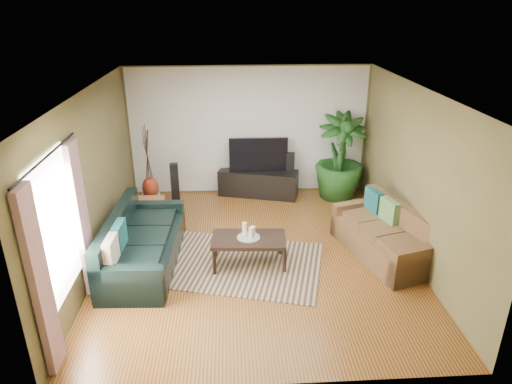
{
  "coord_description": "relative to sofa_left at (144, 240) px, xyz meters",
  "views": [
    {
      "loc": [
        -0.4,
        -6.51,
        3.92
      ],
      "look_at": [
        0.0,
        0.2,
        1.05
      ],
      "focal_mm": 32.0,
      "sensor_mm": 36.0,
      "label": 1
    }
  ],
  "objects": [
    {
      "name": "wall_left",
      "position": [
        -0.71,
        0.15,
        0.92
      ],
      "size": [
        0.0,
        5.5,
        5.5
      ],
      "primitive_type": "plane",
      "rotation": [
        1.57,
        0.0,
        1.57
      ],
      "color": "brown",
      "rests_on": "ground"
    },
    {
      "name": "tv_stand",
      "position": [
        1.98,
        2.65,
        -0.15
      ],
      "size": [
        1.73,
        0.92,
        0.55
      ],
      "primitive_type": "cube",
      "rotation": [
        0.0,
        0.0,
        -0.27
      ],
      "color": "black",
      "rests_on": "floor"
    },
    {
      "name": "curtain_rod",
      "position": [
        -0.64,
        -1.45,
        1.87
      ],
      "size": [
        0.03,
        1.9,
        0.03
      ],
      "primitive_type": "cylinder",
      "rotation": [
        1.57,
        0.0,
        0.0
      ],
      "color": "black",
      "rests_on": "ground"
    },
    {
      "name": "candle_tray",
      "position": [
        1.64,
        -0.1,
        0.05
      ],
      "size": [
        0.36,
        0.36,
        0.02
      ],
      "primitive_type": "cylinder",
      "color": "gray",
      "rests_on": "coffee_table"
    },
    {
      "name": "candle_mid",
      "position": [
        1.68,
        -0.14,
        0.15
      ],
      "size": [
        0.07,
        0.07,
        0.18
      ],
      "primitive_type": "cylinder",
      "color": "beige",
      "rests_on": "candle_tray"
    },
    {
      "name": "side_table",
      "position": [
        -0.09,
        1.27,
        -0.16
      ],
      "size": [
        0.52,
        0.52,
        0.54
      ],
      "primitive_type": "cube",
      "rotation": [
        0.0,
        0.0,
        0.03
      ],
      "color": "olive",
      "rests_on": "floor"
    },
    {
      "name": "candle_short",
      "position": [
        1.71,
        -0.04,
        0.14
      ],
      "size": [
        0.07,
        0.07,
        0.15
      ],
      "primitive_type": "cylinder",
      "color": "beige",
      "rests_on": "candle_tray"
    },
    {
      "name": "coffee_table",
      "position": [
        1.64,
        -0.1,
        -0.19
      ],
      "size": [
        1.19,
        0.7,
        0.47
      ],
      "primitive_type": "cube",
      "rotation": [
        0.0,
        0.0,
        -0.07
      ],
      "color": "black",
      "rests_on": "floor"
    },
    {
      "name": "sofa_left",
      "position": [
        0.0,
        0.0,
        0.0
      ],
      "size": [
        1.08,
        2.34,
        0.85
      ],
      "primitive_type": "cube",
      "rotation": [
        0.0,
        0.0,
        1.53
      ],
      "color": "black",
      "rests_on": "floor"
    },
    {
      "name": "backwall_panel",
      "position": [
        1.79,
        2.89,
        0.93
      ],
      "size": [
        4.9,
        0.0,
        4.9
      ],
      "primitive_type": "plane",
      "rotation": [
        1.57,
        0.0,
        0.0
      ],
      "color": "white",
      "rests_on": "ground"
    },
    {
      "name": "pedestal",
      "position": [
        -0.18,
        1.97,
        -0.25
      ],
      "size": [
        0.42,
        0.42,
        0.35
      ],
      "primitive_type": "cube",
      "rotation": [
        0.0,
        0.0,
        0.26
      ],
      "color": "gray",
      "rests_on": "floor"
    },
    {
      "name": "potted_plant",
      "position": [
        3.65,
        2.44,
        0.47
      ],
      "size": [
        1.03,
        1.03,
        1.8
      ],
      "primitive_type": "imported",
      "rotation": [
        0.0,
        0.0,
        0.03
      ],
      "color": "#1A4717",
      "rests_on": "floor"
    },
    {
      "name": "area_rug",
      "position": [
        1.52,
        -0.11,
        -0.42
      ],
      "size": [
        2.85,
        2.33,
        0.01
      ],
      "primitive_type": "cube",
      "rotation": [
        0.0,
        0.0,
        -0.25
      ],
      "color": "tan",
      "rests_on": "floor"
    },
    {
      "name": "wall_back",
      "position": [
        1.79,
        2.9,
        0.93
      ],
      "size": [
        5.0,
        0.0,
        5.0
      ],
      "primitive_type": "plane",
      "rotation": [
        1.57,
        0.0,
        0.0
      ],
      "color": "brown",
      "rests_on": "ground"
    },
    {
      "name": "plant_pot",
      "position": [
        3.65,
        2.44,
        -0.3
      ],
      "size": [
        0.33,
        0.33,
        0.26
      ],
      "primitive_type": "cylinder",
      "color": "black",
      "rests_on": "floor"
    },
    {
      "name": "floor",
      "position": [
        1.79,
        0.15,
        -0.42
      ],
      "size": [
        5.5,
        5.5,
        0.0
      ],
      "primitive_type": "plane",
      "color": "brown",
      "rests_on": "ground"
    },
    {
      "name": "window_pane",
      "position": [
        -0.69,
        -1.45,
        0.97
      ],
      "size": [
        0.0,
        1.8,
        1.8
      ],
      "primitive_type": "plane",
      "rotation": [
        1.57,
        0.0,
        1.57
      ],
      "color": "white",
      "rests_on": "ground"
    },
    {
      "name": "ceiling",
      "position": [
        1.79,
        0.15,
        2.28
      ],
      "size": [
        5.5,
        5.5,
        0.0
      ],
      "primitive_type": "plane",
      "rotation": [
        3.14,
        0.0,
        0.0
      ],
      "color": "white",
      "rests_on": "ground"
    },
    {
      "name": "television",
      "position": [
        1.98,
        2.65,
        0.49
      ],
      "size": [
        1.22,
        0.07,
        0.72
      ],
      "primitive_type": "cube",
      "color": "black",
      "rests_on": "tv_stand"
    },
    {
      "name": "speaker_left",
      "position": [
        0.26,
        2.23,
        0.02
      ],
      "size": [
        0.18,
        0.19,
        0.89
      ],
      "primitive_type": "cube",
      "rotation": [
        0.0,
        0.0,
        0.1
      ],
      "color": "black",
      "rests_on": "floor"
    },
    {
      "name": "curtain_far",
      "position": [
        -0.64,
        -0.7,
        0.72
      ],
      "size": [
        0.08,
        0.35,
        2.2
      ],
      "primitive_type": "cube",
      "color": "gray",
      "rests_on": "ground"
    },
    {
      "name": "sofa_right",
      "position": [
        3.83,
        0.04,
        0.0
      ],
      "size": [
        1.36,
        2.05,
        0.85
      ],
      "primitive_type": "cube",
      "rotation": [
        0.0,
        0.0,
        -1.28
      ],
      "color": "brown",
      "rests_on": "floor"
    },
    {
      "name": "candle_tall",
      "position": [
        1.58,
        -0.07,
        0.18
      ],
      "size": [
        0.07,
        0.07,
        0.23
      ],
      "primitive_type": "cylinder",
      "color": "white",
      "rests_on": "candle_tray"
    },
    {
      "name": "speaker_right",
      "position": [
        2.65,
        2.65,
        0.04
      ],
      "size": [
        0.2,
        0.22,
        0.93
      ],
      "primitive_type": "cube",
      "rotation": [
        0.0,
        0.0,
        -0.2
      ],
      "color": "black",
      "rests_on": "floor"
    },
    {
      "name": "wall_right",
      "position": [
        4.29,
        0.15,
        0.92
      ],
      "size": [
        0.0,
        5.5,
        5.5
      ],
      "primitive_type": "plane",
      "rotation": [
        1.57,
        0.0,
        -1.57
      ],
      "color": "brown",
      "rests_on": "ground"
    },
    {
      "name": "wall_front",
      "position": [
        1.79,
        -2.6,
        0.93
      ],
      "size": [
        5.0,
        0.0,
        5.0
      ],
      "primitive_type": "plane",
      "rotation": [
        -1.57,
        0.0,
        0.0
      ],
      "color": "brown",
      "rests_on": "ground"
    },
    {
      "name": "curtain_near",
      "position": [
        -0.64,
        -2.2,
        0.72
      ],
      "size": [
        0.08,
        0.35,
        2.2
      ],
      "primitive_type": "cube",
      "color": "gray",
      "rests_on": "ground"
    },
    {
      "name": "vase",
      "position": [
        -0.18,
        1.97,
        0.08
      ],
      "size": [
        0.32,
        0.32,
        0.44
      ],
      "primitive_type": "ellipsoid",
      "color": "maroon",
      "rests_on": "pedestal"
    }
  ]
}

